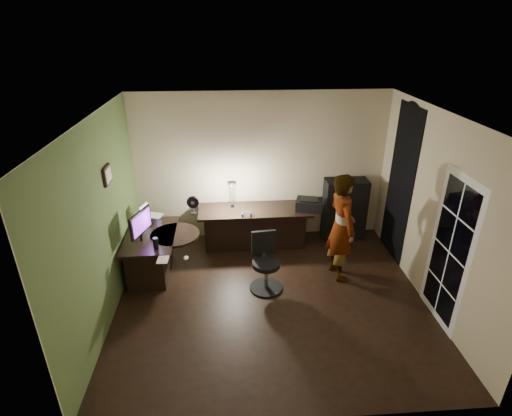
{
  "coord_description": "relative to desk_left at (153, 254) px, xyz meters",
  "views": [
    {
      "loc": [
        -0.56,
        -4.76,
        3.76
      ],
      "look_at": [
        -0.15,
        1.05,
        1.0
      ],
      "focal_mm": 28.0,
      "sensor_mm": 36.0,
      "label": 1
    }
  ],
  "objects": [
    {
      "name": "arched_doorway",
      "position": [
        4.07,
        0.36,
        0.94
      ],
      "size": [
        0.01,
        0.9,
        2.6
      ],
      "primitive_type": "cube",
      "color": "black",
      "rests_on": "floor"
    },
    {
      "name": "printer",
      "position": [
        2.64,
        0.69,
        0.48
      ],
      "size": [
        0.53,
        0.46,
        0.2
      ],
      "primitive_type": "cube",
      "rotation": [
        0.0,
        0.0,
        -0.26
      ],
      "color": "black",
      "rests_on": "desk_right"
    },
    {
      "name": "desk_lamp",
      "position": [
        1.3,
        0.87,
        0.67
      ],
      "size": [
        0.21,
        0.3,
        0.59
      ],
      "primitive_type": "cube",
      "rotation": [
        0.0,
        0.0,
        0.29
      ],
      "color": "black",
      "rests_on": "desk_right"
    },
    {
      "name": "wall_front",
      "position": [
        1.83,
        -2.8,
        0.99
      ],
      "size": [
        4.5,
        0.01,
        2.7
      ],
      "primitive_type": "cube",
      "color": "#C5B48F",
      "rests_on": "floor"
    },
    {
      "name": "french_door",
      "position": [
        4.06,
        -1.34,
        0.69
      ],
      "size": [
        0.02,
        0.92,
        2.1
      ],
      "primitive_type": "cube",
      "color": "white",
      "rests_on": "floor"
    },
    {
      "name": "mouse",
      "position": [
        0.62,
        -0.72,
        0.36
      ],
      "size": [
        0.07,
        0.1,
        0.04
      ],
      "primitive_type": "ellipsoid",
      "rotation": [
        0.0,
        0.0,
        -0.02
      ],
      "color": "silver",
      "rests_on": "desk_left"
    },
    {
      "name": "floor",
      "position": [
        1.83,
        -0.79,
        -0.36
      ],
      "size": [
        4.5,
        4.0,
        0.01
      ],
      "primitive_type": "cube",
      "color": "black",
      "rests_on": "ground"
    },
    {
      "name": "laptop_stand",
      "position": [
        -0.02,
        0.49,
        0.39
      ],
      "size": [
        0.26,
        0.22,
        0.1
      ],
      "primitive_type": "cube",
      "rotation": [
        0.0,
        0.0,
        0.08
      ],
      "color": "silver",
      "rests_on": "desk_left"
    },
    {
      "name": "monitor",
      "position": [
        -0.1,
        -0.18,
        0.53
      ],
      "size": [
        0.28,
        0.56,
        0.37
      ],
      "primitive_type": "cube",
      "rotation": [
        0.0,
        0.0,
        -0.33
      ],
      "color": "black",
      "rests_on": "desk_left"
    },
    {
      "name": "green_wall_overlay",
      "position": [
        -0.41,
        -0.79,
        0.99
      ],
      "size": [
        0.0,
        4.0,
        2.7
      ],
      "primitive_type": "cube",
      "color": "#4D6431",
      "rests_on": "floor"
    },
    {
      "name": "desk_right",
      "position": [
        1.69,
        0.75,
        0.01
      ],
      "size": [
        1.98,
        0.71,
        0.74
      ],
      "primitive_type": "cube",
      "rotation": [
        0.0,
        0.0,
        0.01
      ],
      "color": "black",
      "rests_on": "floor"
    },
    {
      "name": "wall_left",
      "position": [
        -0.43,
        -0.79,
        0.99
      ],
      "size": [
        0.01,
        4.0,
        2.7
      ],
      "primitive_type": "cube",
      "color": "#C5B48F",
      "rests_on": "floor"
    },
    {
      "name": "office_chair",
      "position": [
        1.77,
        -0.54,
        0.09
      ],
      "size": [
        0.56,
        0.56,
        0.9
      ],
      "primitive_type": "cube",
      "rotation": [
        0.0,
        0.0,
        0.12
      ],
      "color": "black",
      "rests_on": "floor"
    },
    {
      "name": "desk_fan",
      "position": [
        0.63,
        0.67,
        0.54
      ],
      "size": [
        0.22,
        0.13,
        0.32
      ],
      "primitive_type": "cube",
      "rotation": [
        0.0,
        0.0,
        -0.09
      ],
      "color": "black",
      "rests_on": "desk_right"
    },
    {
      "name": "wall_right",
      "position": [
        4.08,
        -0.79,
        0.99
      ],
      "size": [
        0.01,
        4.0,
        2.7
      ],
      "primitive_type": "cube",
      "color": "#C5B48F",
      "rests_on": "floor"
    },
    {
      "name": "pen",
      "position": [
        0.58,
        -0.42,
        0.35
      ],
      "size": [
        0.03,
        0.14,
        0.01
      ],
      "primitive_type": "cube",
      "rotation": [
        0.0,
        0.0,
        0.13
      ],
      "color": "black",
      "rests_on": "desk_left"
    },
    {
      "name": "ceiling",
      "position": [
        1.83,
        -0.79,
        2.35
      ],
      "size": [
        4.5,
        4.0,
        0.01
      ],
      "primitive_type": "cube",
      "color": "silver",
      "rests_on": "floor"
    },
    {
      "name": "headphones",
      "position": [
        1.54,
        0.49,
        0.42
      ],
      "size": [
        0.19,
        0.11,
        0.09
      ],
      "primitive_type": "cube",
      "rotation": [
        0.0,
        0.0,
        -0.23
      ],
      "color": "#235A9D",
      "rests_on": "desk_right"
    },
    {
      "name": "phone",
      "position": [
        0.54,
        0.03,
        0.35
      ],
      "size": [
        0.07,
        0.12,
        0.01
      ],
      "primitive_type": "cube",
      "rotation": [
        0.0,
        0.0,
        -0.14
      ],
      "color": "black",
      "rests_on": "desk_left"
    },
    {
      "name": "cabinet",
      "position": [
        3.37,
        0.99,
        0.22
      ],
      "size": [
        0.77,
        0.39,
        1.15
      ],
      "primitive_type": "cube",
      "rotation": [
        0.0,
        0.0,
        -0.01
      ],
      "color": "black",
      "rests_on": "floor"
    },
    {
      "name": "desk_left",
      "position": [
        0.0,
        0.0,
        0.0
      ],
      "size": [
        0.78,
        1.25,
        0.72
      ],
      "primitive_type": "cube",
      "rotation": [
        0.0,
        0.0,
        0.01
      ],
      "color": "black",
      "rests_on": "floor"
    },
    {
      "name": "notepad",
      "position": [
        0.29,
        -0.72,
        0.35
      ],
      "size": [
        0.16,
        0.22,
        0.01
      ],
      "primitive_type": "cube",
      "rotation": [
        0.0,
        0.0,
        -0.04
      ],
      "color": "silver",
      "rests_on": "desk_left"
    },
    {
      "name": "speaker",
      "position": [
        0.16,
        -0.43,
        0.44
      ],
      "size": [
        0.09,
        0.09,
        0.19
      ],
      "primitive_type": "cylinder",
      "rotation": [
        0.0,
        0.0,
        0.15
      ],
      "color": "black",
      "rests_on": "desk_left"
    },
    {
      "name": "wall_back",
      "position": [
        1.83,
        1.21,
        0.99
      ],
      "size": [
        4.5,
        0.01,
        2.7
      ],
      "primitive_type": "cube",
      "color": "#C5B48F",
      "rests_on": "floor"
    },
    {
      "name": "laptop",
      "position": [
        -0.02,
        0.49,
        0.55
      ],
      "size": [
        0.36,
        0.35,
        0.2
      ],
      "primitive_type": "cube",
      "rotation": [
        0.0,
        0.0,
        -0.33
      ],
      "color": "silver",
      "rests_on": "laptop_stand"
    },
    {
      "name": "framed_picture",
      "position": [
        -0.39,
        -0.34,
        1.49
      ],
      "size": [
        0.04,
        0.3,
        0.25
      ],
      "primitive_type": "cube",
      "color": "black",
      "rests_on": "wall_left"
    },
    {
      "name": "person",
      "position": [
        2.96,
        -0.25,
        0.51
      ],
      "size": [
        0.52,
        0.69,
        1.74
      ],
      "primitive_type": "imported",
      "rotation": [
        0.0,
        0.0,
        1.76
      ],
      "color": "#D8A88C",
      "rests_on": "floor"
    }
  ]
}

